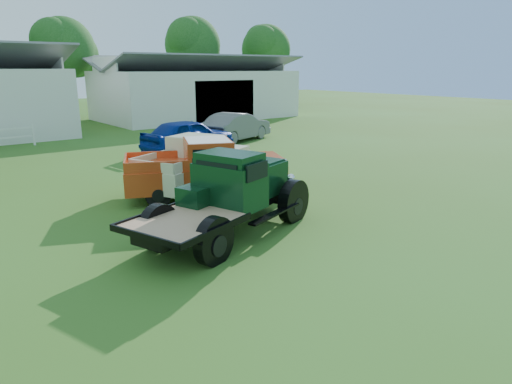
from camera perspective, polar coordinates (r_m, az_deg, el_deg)
ground at (r=11.54m, az=2.94°, el=-6.44°), size 120.00×120.00×0.00m
shed_right at (r=40.93m, az=-7.50°, el=12.81°), size 16.80×9.20×5.20m
tree_c at (r=42.77m, az=-22.71°, el=14.45°), size 5.40×5.40×9.00m
tree_d at (r=48.96m, az=-7.85°, el=15.99°), size 6.00×6.00×10.00m
tree_e at (r=51.94m, az=1.25°, el=15.80°), size 5.70×5.70×9.50m
vintage_flatbed at (r=11.80m, az=-3.58°, el=-0.35°), size 5.91×3.75×2.18m
red_pickup at (r=15.48m, az=-6.38°, el=2.99°), size 5.84×4.21×1.99m
white_pickup at (r=16.59m, az=-7.57°, el=3.59°), size 5.49×3.90×1.88m
misc_car_blue at (r=24.02m, az=-8.41°, el=6.99°), size 5.37×2.83×1.74m
misc_car_grey at (r=27.66m, az=-2.46°, el=8.15°), size 5.43×3.39×1.69m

